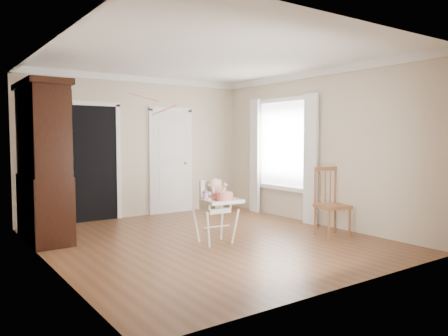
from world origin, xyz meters
TOP-DOWN VIEW (x-y plane):
  - floor at (0.00, 0.00)m, footprint 5.00×5.00m
  - ceiling at (0.00, 0.00)m, footprint 5.00×5.00m
  - wall_back at (0.00, 2.50)m, footprint 4.50×0.00m
  - wall_left at (-2.25, 0.00)m, footprint 0.00×5.00m
  - wall_right at (2.25, 0.00)m, footprint 0.00×5.00m
  - crown_molding at (0.00, 0.00)m, footprint 4.50×5.00m
  - doorway at (-0.90, 2.48)m, footprint 1.06×0.05m
  - closet_door at (0.70, 2.48)m, footprint 0.96×0.09m
  - window_right at (2.18, 0.80)m, footprint 0.13×1.84m
  - high_chair at (-0.01, -0.20)m, footprint 0.58×0.70m
  - baby at (-0.01, -0.18)m, footprint 0.28×0.22m
  - cake at (-0.01, -0.44)m, footprint 0.28×0.28m
  - sippy_cup at (-0.22, -0.26)m, footprint 0.07×0.07m
  - china_cabinet at (-1.99, 1.39)m, footprint 0.62×1.38m
  - dining_chair at (1.73, -0.83)m, footprint 0.53×0.53m
  - streamer at (-0.54, 1.04)m, footprint 0.35×0.38m

SIDE VIEW (x-z plane):
  - floor at x=0.00m, z-range 0.00..0.00m
  - dining_chair at x=1.73m, z-range -0.04..1.03m
  - high_chair at x=-0.01m, z-range 0.11..1.03m
  - cake at x=-0.01m, z-range 0.64..0.77m
  - baby at x=-0.01m, z-range 0.50..0.94m
  - sippy_cup at x=-0.22m, z-range 0.63..0.81m
  - closet_door at x=0.70m, z-range -0.04..2.09m
  - doorway at x=-0.90m, z-range 0.00..2.22m
  - china_cabinet at x=-1.99m, z-range 0.00..2.33m
  - window_right at x=2.18m, z-range 0.14..2.44m
  - wall_back at x=0.00m, z-range -0.90..3.60m
  - wall_left at x=-2.25m, z-range -1.15..3.85m
  - wall_right at x=2.25m, z-range -1.15..3.85m
  - streamer at x=-0.54m, z-range 2.08..2.23m
  - crown_molding at x=0.00m, z-range 2.58..2.70m
  - ceiling at x=0.00m, z-range 2.70..2.70m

